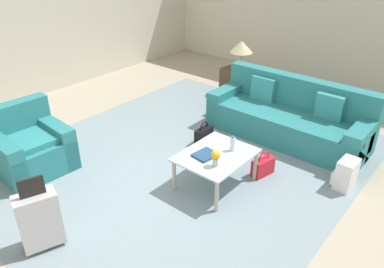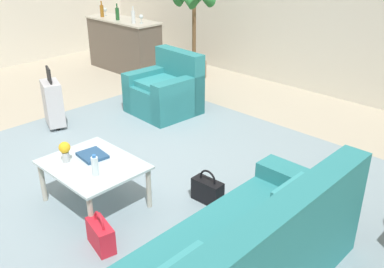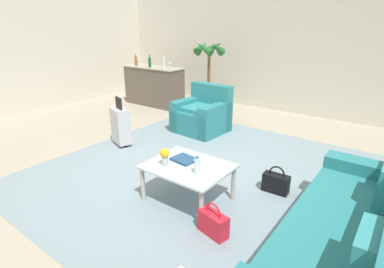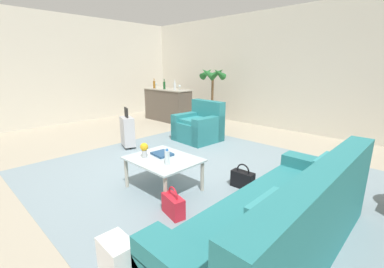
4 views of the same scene
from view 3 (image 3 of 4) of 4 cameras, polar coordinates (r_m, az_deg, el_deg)
name	(u,v)px [view 3 (image 3 of 4)]	position (r m, az deg, el deg)	size (l,w,h in m)	color
ground_plane	(187,175)	(4.24, -0.89, -7.73)	(12.00, 12.00, 0.00)	#A89E89
wall_back	(297,45)	(7.41, 19.40, 15.66)	(10.24, 0.12, 3.10)	beige
wall_left	(4,46)	(7.95, -32.25, 14.02)	(0.12, 8.00, 3.10)	beige
area_rug	(232,181)	(4.10, 7.58, -8.92)	(5.20, 4.40, 0.01)	gray
couch	(357,245)	(2.90, 28.98, -18.04)	(0.90, 2.46, 0.92)	teal
armchair	(203,116)	(5.87, 2.13, 3.48)	(0.95, 0.90, 0.90)	teal
coffee_table	(188,170)	(3.49, -0.75, -6.86)	(0.94, 0.76, 0.46)	silver
water_bottle	(197,166)	(3.25, 0.98, -6.06)	(0.06, 0.06, 0.20)	silver
coffee_table_book	(184,159)	(3.58, -1.50, -4.83)	(0.27, 0.23, 0.03)	navy
flower_vase	(165,155)	(3.44, -5.21, -4.05)	(0.11, 0.11, 0.21)	#B2B7BC
bar_console	(154,85)	(7.89, -7.28, 9.17)	(1.65, 0.58, 0.99)	brown
wine_glass_leftmost	(138,61)	(8.22, -10.32, 13.58)	(0.08, 0.08, 0.15)	silver
wine_glass_left_of_centre	(170,64)	(7.42, -4.28, 13.18)	(0.08, 0.08, 0.15)	silver
wine_bottle_amber	(136,61)	(8.08, -10.62, 13.53)	(0.07, 0.07, 0.30)	brown
wine_bottle_green	(150,62)	(7.73, -8.06, 13.38)	(0.07, 0.07, 0.30)	#194C23
wine_bottle_clear	(164,64)	(7.41, -5.39, 13.21)	(0.07, 0.07, 0.30)	silver
suitcase_silver	(121,125)	(5.28, -13.44, 1.62)	(0.45, 0.34, 0.85)	#B7B7BC
handbag_black	(276,183)	(3.92, 15.68, -8.94)	(0.33, 0.15, 0.36)	black
handbag_red	(213,223)	(3.10, 4.05, -16.58)	(0.34, 0.21, 0.36)	red
potted_palm	(209,74)	(7.49, 3.22, 11.31)	(0.64, 0.64, 1.66)	#84664C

